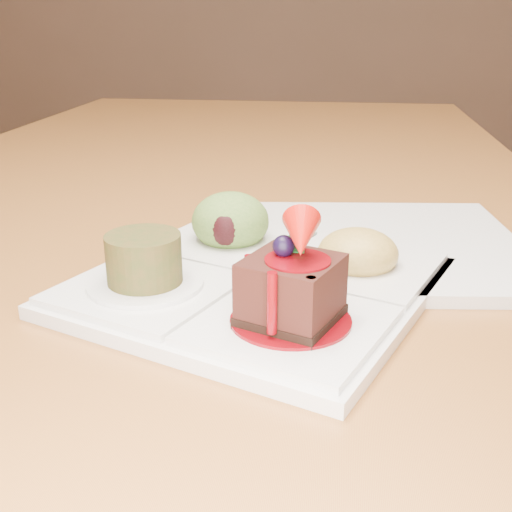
# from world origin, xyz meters

# --- Properties ---
(dining_table) EXTENTS (1.00, 1.80, 0.75)m
(dining_table) POSITION_xyz_m (0.00, 0.00, 0.68)
(dining_table) COLOR #906025
(dining_table) RESTS_ON ground
(sampler_plate) EXTENTS (0.37, 0.37, 0.11)m
(sampler_plate) POSITION_xyz_m (0.12, -0.42, 0.77)
(sampler_plate) COLOR silver
(sampler_plate) RESTS_ON dining_table
(second_plate) EXTENTS (0.31, 0.31, 0.01)m
(second_plate) POSITION_xyz_m (0.24, -0.30, 0.76)
(second_plate) COLOR silver
(second_plate) RESTS_ON dining_table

